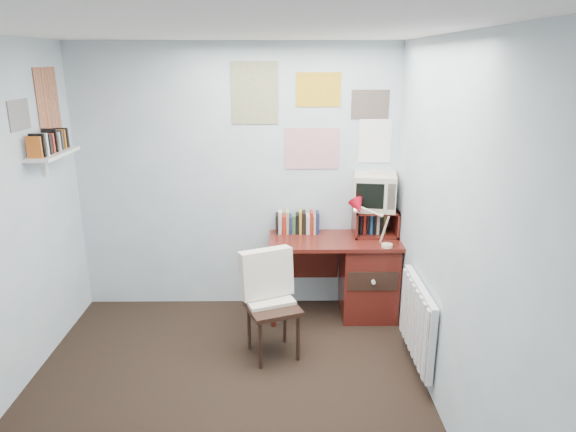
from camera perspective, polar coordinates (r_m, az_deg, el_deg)
name	(u,v)px	position (r m, az deg, el deg)	size (l,w,h in m)	color
ground	(221,416)	(3.80, -7.46, -21.18)	(3.50, 3.50, 0.00)	black
back_wall	(237,180)	(4.85, -5.67, 3.96)	(3.00, 0.02, 2.50)	silver
right_wall	(457,244)	(3.33, 18.22, -2.97)	(0.02, 3.50, 2.50)	silver
ceiling	(203,28)	(3.00, -9.39, 19.87)	(3.00, 3.50, 0.02)	white
desk	(362,274)	(4.90, 8.22, -6.42)	(1.20, 0.55, 0.76)	maroon
desk_chair	(273,308)	(4.19, -1.69, -10.21)	(0.43, 0.41, 0.84)	black
desk_lamp	(388,227)	(4.54, 11.05, -1.25)	(0.25, 0.22, 0.36)	red
tv_riser	(375,222)	(4.85, 9.65, -0.67)	(0.40, 0.30, 0.25)	maroon
crt_tv	(375,190)	(4.79, 9.64, 2.87)	(0.38, 0.35, 0.36)	beige
book_row	(307,222)	(4.85, 2.16, -0.62)	(0.60, 0.14, 0.22)	maroon
radiator	(418,321)	(4.13, 14.20, -11.24)	(0.09, 0.80, 0.60)	white
wall_shelf	(53,154)	(4.51, -24.67, 6.29)	(0.20, 0.62, 0.24)	white
posters_back	(312,116)	(4.74, 2.73, 11.07)	(1.20, 0.01, 0.90)	white
posters_left	(34,105)	(4.51, -26.38, 10.97)	(0.01, 0.70, 0.60)	white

